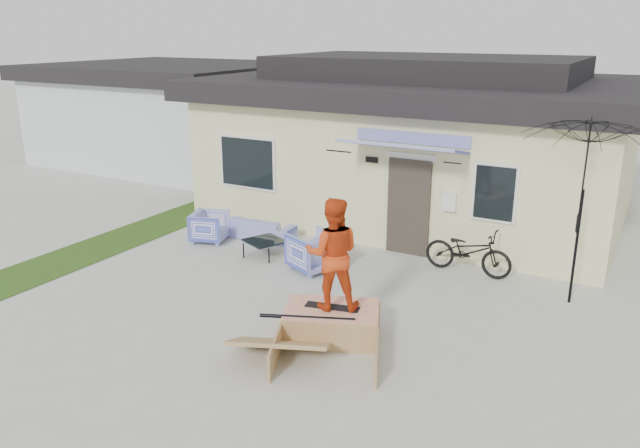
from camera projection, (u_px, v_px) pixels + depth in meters
The scene contains 13 objects.
ground at pixel (252, 323), 10.49m from camera, with size 90.00×90.00×0.00m, color #B0B1A6.
grass_strip at pixel (118, 240), 14.57m from camera, with size 1.40×8.00×0.01m, color #244514.
house at pixel (424, 138), 16.57m from camera, with size 10.80×8.49×4.10m.
neighbor_house at pixel (173, 111), 23.16m from camera, with size 8.60×7.60×3.50m.
loveseat at pixel (260, 224), 14.66m from camera, with size 1.69×0.49×0.66m, color #2D3EB2.
armchair_left at pixel (210, 225), 14.41m from camera, with size 0.76×0.71×0.78m, color #2D3EB2.
armchair_right at pixel (313, 249), 12.67m from camera, with size 0.86×0.80×0.88m, color #2D3EB2.
coffee_table at pixel (265, 248), 13.54m from camera, with size 0.73×0.73×0.36m, color black.
bicycle at pixel (469, 246), 12.48m from camera, with size 0.62×1.78×1.14m, color black.
patio_umbrella at pixel (581, 209), 10.78m from camera, with size 2.82×2.72×2.20m.
skate_ramp at pixel (332, 323), 9.95m from camera, with size 1.48×1.97×0.49m, color #9F7A49, non-canonical shape.
skateboard at pixel (332, 306), 9.91m from camera, with size 0.87×0.22×0.05m, color black.
skater at pixel (333, 252), 9.64m from camera, with size 0.87×0.68×1.79m, color red.
Camera 1 is at (5.62, -7.75, 4.74)m, focal length 35.11 mm.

